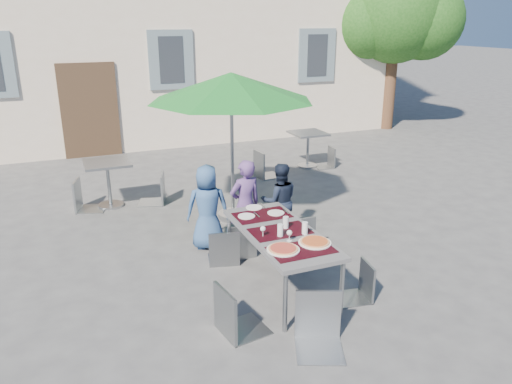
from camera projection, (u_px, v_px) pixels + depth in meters
name	position (u px, v px, depth m)	size (l,w,h in m)	color
ground	(319.00, 284.00, 6.24)	(90.00, 90.00, 0.00)	#434345
tree	(396.00, 15.00, 14.11)	(3.60, 3.00, 4.70)	#4F3321
dining_table	(280.00, 235.00, 5.94)	(0.80, 1.85, 0.76)	#414146
pizza_near_left	(283.00, 249.00, 5.43)	(0.36, 0.36, 0.03)	white
pizza_near_right	(315.00, 242.00, 5.60)	(0.37, 0.37, 0.03)	white
glassware	(287.00, 228.00, 5.82)	(0.55, 0.40, 0.15)	silver
place_settings	(259.00, 212.00, 6.49)	(0.65, 0.51, 0.01)	white
child_0	(208.00, 207.00, 7.05)	(0.60, 0.39, 1.23)	#305386
child_1	(245.00, 205.00, 7.04)	(0.48, 0.31, 1.31)	#593B79
child_2	(280.00, 201.00, 7.41)	(0.56, 0.32, 1.16)	#171F33
chair_0	(223.00, 226.00, 6.60)	(0.50, 0.50, 0.92)	gray
chair_1	(239.00, 219.00, 6.78)	(0.43, 0.43, 0.96)	gray
chair_2	(298.00, 212.00, 6.91)	(0.46, 0.47, 1.04)	gray
chair_3	(234.00, 282.00, 5.06)	(0.53, 0.53, 1.04)	gray
chair_4	(361.00, 261.00, 5.77)	(0.44, 0.43, 0.85)	gray
chair_5	(320.00, 290.00, 4.88)	(0.62, 0.62, 1.06)	#8F939A
patio_umbrella	(231.00, 88.00, 7.60)	(2.60, 2.60, 2.38)	#ADAFB5
cafe_table_0	(108.00, 174.00, 8.63)	(0.77, 0.77, 0.82)	#ADAFB5
bg_chair_l_0	(82.00, 176.00, 8.47)	(0.57, 0.57, 1.03)	#939B9F
bg_chair_r_0	(156.00, 171.00, 8.81)	(0.57, 0.57, 1.02)	#91989D
cafe_table_1	(308.00, 143.00, 11.02)	(0.73, 0.73, 0.78)	#ADAFB5
bg_chair_l_1	(264.00, 148.00, 10.26)	(0.51, 0.51, 1.06)	gray
bg_chair_r_1	(328.00, 146.00, 11.01)	(0.42, 0.42, 0.85)	gray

